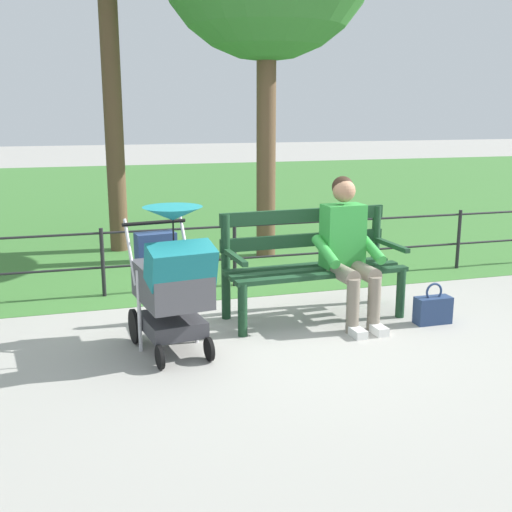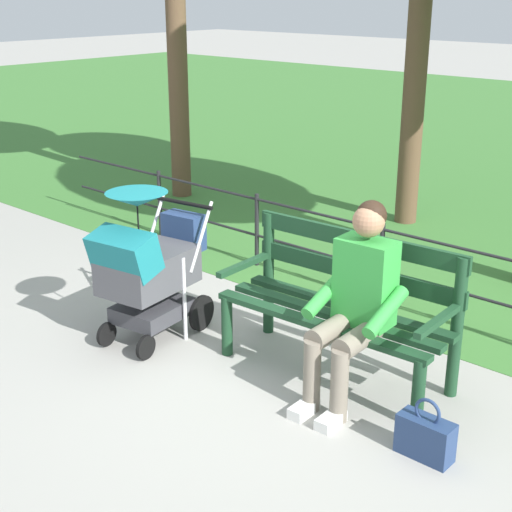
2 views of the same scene
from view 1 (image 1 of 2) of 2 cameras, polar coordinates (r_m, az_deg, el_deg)
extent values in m
plane|color=#9E9B93|center=(5.58, 1.31, -6.12)|extent=(60.00, 60.00, 0.00)
cube|color=#3D7533|center=(14.03, -9.67, 5.42)|extent=(40.00, 16.00, 0.01)
cube|color=#193D23|center=(5.74, 4.72, -0.90)|extent=(1.60, 0.18, 0.04)
cube|color=#193D23|center=(5.58, 5.47, -1.32)|extent=(1.60, 0.18, 0.04)
cube|color=#193D23|center=(5.43, 6.26, -1.77)|extent=(1.60, 0.18, 0.04)
cube|color=#193D23|center=(5.78, 4.36, 1.44)|extent=(1.60, 0.12, 0.12)
cube|color=#193D23|center=(5.74, 4.40, 3.69)|extent=(1.60, 0.12, 0.12)
cylinder|color=#193D23|center=(5.82, 12.98, -3.30)|extent=(0.08, 0.08, 0.45)
cylinder|color=#193D23|center=(6.16, 10.75, 0.10)|extent=(0.08, 0.08, 0.95)
cube|color=#193D23|center=(5.89, 12.16, 0.99)|extent=(0.08, 0.56, 0.04)
cylinder|color=#193D23|center=(5.20, -1.23, -4.93)|extent=(0.08, 0.08, 0.45)
cylinder|color=#193D23|center=(5.58, -2.76, -1.03)|extent=(0.08, 0.08, 0.95)
cube|color=#193D23|center=(5.28, -1.92, -0.10)|extent=(0.08, 0.56, 0.04)
cylinder|color=slate|center=(5.53, 9.73, -1.38)|extent=(0.16, 0.41, 0.14)
cylinder|color=slate|center=(5.44, 7.88, -1.56)|extent=(0.16, 0.41, 0.14)
cylinder|color=slate|center=(5.43, 10.65, -4.28)|extent=(0.11, 0.11, 0.47)
cylinder|color=slate|center=(5.33, 8.77, -4.52)|extent=(0.11, 0.11, 0.47)
cube|color=silver|center=(5.42, 10.98, -6.53)|extent=(0.11, 0.22, 0.07)
cube|color=silver|center=(5.33, 9.10, -6.81)|extent=(0.11, 0.22, 0.07)
cube|color=green|center=(5.61, 7.87, 1.83)|extent=(0.37, 0.24, 0.56)
cylinder|color=green|center=(5.63, 10.38, 0.73)|extent=(0.11, 0.43, 0.23)
cylinder|color=green|center=(5.43, 6.33, 0.41)|extent=(0.11, 0.43, 0.23)
sphere|color=#A37556|center=(5.55, 7.99, 5.88)|extent=(0.20, 0.20, 0.20)
sphere|color=black|center=(5.57, 7.86, 6.22)|extent=(0.19, 0.19, 0.19)
cylinder|color=black|center=(5.29, -6.15, -5.66)|extent=(0.07, 0.28, 0.28)
cylinder|color=black|center=(5.18, -11.01, -6.27)|extent=(0.07, 0.28, 0.28)
cylinder|color=black|center=(4.77, -4.27, -8.42)|extent=(0.06, 0.18, 0.18)
cylinder|color=black|center=(4.66, -8.71, -9.07)|extent=(0.06, 0.18, 0.18)
cube|color=#38383D|center=(4.93, -7.60, -6.14)|extent=(0.49, 0.57, 0.12)
cylinder|color=silver|center=(5.06, -5.47, -4.34)|extent=(0.03, 0.03, 0.65)
cylinder|color=silver|center=(4.93, -10.54, -4.96)|extent=(0.03, 0.03, 0.65)
cube|color=#47474C|center=(4.81, -7.65, -2.50)|extent=(0.55, 0.74, 0.28)
cube|color=#19727A|center=(4.54, -6.83, -0.82)|extent=(0.52, 0.37, 0.33)
cylinder|color=black|center=(5.14, -9.23, 3.01)|extent=(0.52, 0.10, 0.03)
cylinder|color=silver|center=(5.15, -6.38, 0.85)|extent=(0.07, 0.30, 0.49)
cylinder|color=silver|center=(5.03, -11.36, 0.38)|extent=(0.07, 0.30, 0.49)
cone|color=#19727A|center=(4.62, -7.56, 3.83)|extent=(0.50, 0.50, 0.10)
cylinder|color=black|center=(4.65, -7.50, 1.64)|extent=(0.01, 0.01, 0.30)
cube|color=navy|center=(5.16, -9.08, 0.57)|extent=(0.34, 0.20, 0.28)
cube|color=navy|center=(5.75, 15.74, -4.75)|extent=(0.32, 0.14, 0.24)
torus|color=navy|center=(5.71, 15.85, -3.13)|extent=(0.16, 0.02, 0.16)
cylinder|color=black|center=(7.76, 17.90, 1.43)|extent=(0.04, 0.04, 0.70)
cylinder|color=black|center=(7.09, 8.75, 0.86)|extent=(0.04, 0.04, 0.70)
cylinder|color=black|center=(6.64, -1.95, 0.17)|extent=(0.04, 0.04, 0.70)
cylinder|color=black|center=(6.45, -13.73, -0.59)|extent=(0.04, 0.04, 0.70)
cylinder|color=black|center=(6.58, -1.97, 2.72)|extent=(8.16, 0.02, 0.02)
cylinder|color=black|center=(6.65, -1.95, -0.25)|extent=(8.16, 0.02, 0.02)
cylinder|color=brown|center=(7.92, 0.92, 9.95)|extent=(0.24, 0.24, 2.80)
cylinder|color=brown|center=(8.45, -12.83, 12.54)|extent=(0.24, 0.24, 3.60)
camera|label=2|loc=(4.87, 60.02, 14.65)|focal=52.36mm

